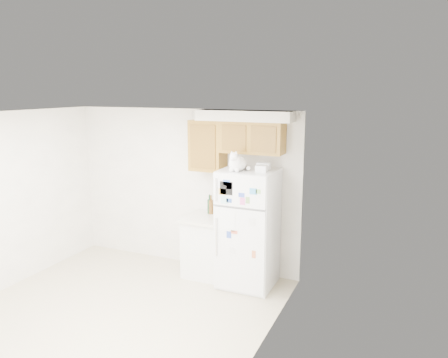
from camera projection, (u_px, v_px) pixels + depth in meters
The scene contains 9 objects.
ground_plane at pixel (110, 319), 5.41m from camera, with size 3.80×4.00×0.01m, color #B9AE8E.
room_shell at pixel (123, 184), 5.24m from camera, with size 3.84×4.04×2.52m.
refrigerator at pixel (248, 228), 6.21m from camera, with size 0.76×0.78×1.70m.
base_counter at pixel (207, 246), 6.62m from camera, with size 0.64×0.64×0.92m.
cat at pixel (237, 163), 5.92m from camera, with size 0.29×0.42×0.30m.
storage_box_back at pixel (264, 166), 6.02m from camera, with size 0.18×0.13×0.10m, color white.
storage_box_front at pixel (261, 169), 5.86m from camera, with size 0.15×0.11×0.09m, color white.
bottle_green at pixel (210, 204), 6.67m from camera, with size 0.07×0.07×0.30m, color #19381E, non-canonical shape.
bottle_amber at pixel (211, 205), 6.64m from camera, with size 0.07×0.07×0.29m, color #593814, non-canonical shape.
Camera 1 is at (3.26, -3.98, 2.80)m, focal length 35.00 mm.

